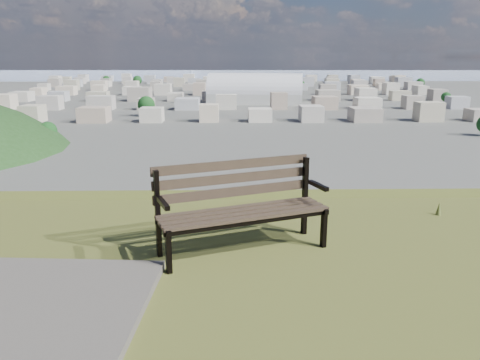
{
  "coord_description": "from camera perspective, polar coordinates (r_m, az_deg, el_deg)",
  "views": [
    {
      "loc": [
        -0.45,
        -2.83,
        27.1
      ],
      "look_at": [
        -0.31,
        4.0,
        25.3
      ],
      "focal_mm": 35.0,
      "sensor_mm": 36.0,
      "label": 1
    }
  ],
  "objects": [
    {
      "name": "city_trees",
      "position": [
        323.64,
        -5.9,
        10.72
      ],
      "size": [
        406.52,
        387.2,
        9.98
      ],
      "color": "#35211A",
      "rests_on": "ground"
    },
    {
      "name": "far_hills",
      "position": [
        1407.05,
        -3.79,
        14.65
      ],
      "size": [
        2050.0,
        340.0,
        60.0
      ],
      "color": "#A2AEC9",
      "rests_on": "ground"
    },
    {
      "name": "bay_water",
      "position": [
        903.23,
        -1.2,
        13.02
      ],
      "size": [
        2400.0,
        700.0,
        0.12
      ],
      "primitive_type": "cube",
      "color": "#8E9CB5",
      "rests_on": "ground"
    },
    {
      "name": "park_bench",
      "position": [
        5.17,
        0.02,
        -2.66
      ],
      "size": [
        1.95,
        1.22,
        0.98
      ],
      "rotation": [
        0.0,
        0.0,
        0.36
      ],
      "color": "#403525",
      "rests_on": "hilltop_mesa"
    },
    {
      "name": "city_blocks",
      "position": [
        397.97,
        -1.16,
        11.34
      ],
      "size": [
        395.0,
        361.0,
        7.0
      ],
      "color": "beige",
      "rests_on": "ground"
    },
    {
      "name": "arena",
      "position": [
        286.04,
        1.86,
        10.42
      ],
      "size": [
        58.42,
        30.62,
        23.58
      ],
      "rotation": [
        0.0,
        0.0,
        -0.13
      ],
      "color": "beige",
      "rests_on": "ground"
    }
  ]
}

